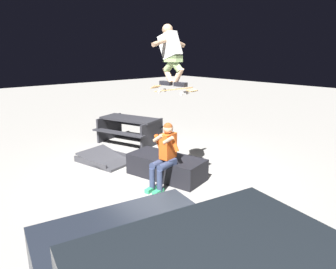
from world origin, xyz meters
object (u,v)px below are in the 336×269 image
object	(u,v)px
kicker_ramp	(106,160)
picnic_table_back	(130,126)
person_sitting_on_ledge	(165,153)
skateboard	(173,90)
skater_airborne	(171,52)
ledge_box_main	(166,167)

from	to	relation	value
kicker_ramp	picnic_table_back	xyz separation A→B (m)	(0.99, -1.40, 0.45)
person_sitting_on_ledge	picnic_table_back	distance (m)	3.28
skateboard	skater_airborne	xyz separation A→B (m)	(0.06, 0.01, 0.69)
ledge_box_main	picnic_table_back	size ratio (longest dim) A/B	0.81
skater_airborne	picnic_table_back	distance (m)	3.75
kicker_ramp	picnic_table_back	world-z (taller)	picnic_table_back
kicker_ramp	skateboard	bearing A→B (deg)	-169.08
kicker_ramp	picnic_table_back	distance (m)	1.77
skateboard	kicker_ramp	world-z (taller)	skateboard
picnic_table_back	skateboard	bearing A→B (deg)	161.30
person_sitting_on_ledge	kicker_ramp	world-z (taller)	person_sitting_on_ledge
person_sitting_on_ledge	skateboard	distance (m)	1.23
person_sitting_on_ledge	ledge_box_main	bearing A→B (deg)	-44.13
skateboard	ledge_box_main	bearing A→B (deg)	-18.59
ledge_box_main	skateboard	world-z (taller)	skateboard
ledge_box_main	person_sitting_on_ledge	world-z (taller)	person_sitting_on_ledge
skateboard	kicker_ramp	xyz separation A→B (m)	(2.00, 0.39, -1.87)
person_sitting_on_ledge	kicker_ramp	distance (m)	2.14
skateboard	picnic_table_back	size ratio (longest dim) A/B	0.51
ledge_box_main	person_sitting_on_ledge	size ratio (longest dim) A/B	1.28
skateboard	kicker_ramp	bearing A→B (deg)	10.92
kicker_ramp	person_sitting_on_ledge	bearing A→B (deg)	-175.87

